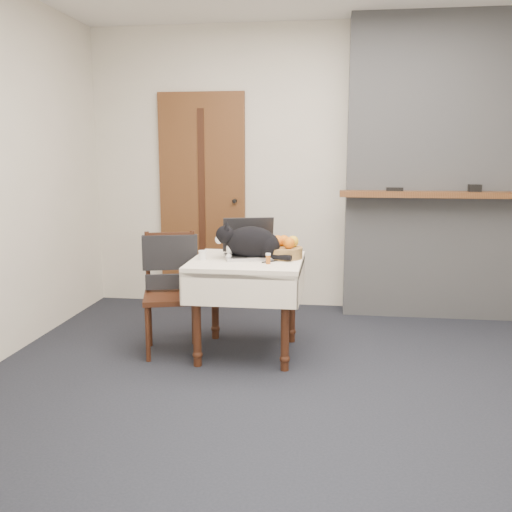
{
  "coord_description": "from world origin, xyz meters",
  "views": [
    {
      "loc": [
        0.04,
        -3.34,
        1.44
      ],
      "look_at": [
        -0.49,
        0.54,
        0.73
      ],
      "focal_mm": 40.0,
      "sensor_mm": 36.0,
      "label": 1
    }
  ],
  "objects_px": {
    "cat": "(252,243)",
    "cream_jar": "(203,255)",
    "side_table": "(247,275)",
    "laptop": "(250,247)",
    "pill_bottle": "(268,258)",
    "chair": "(171,275)",
    "door": "(203,200)",
    "fruit_basket": "(283,249)"
  },
  "relations": [
    {
      "from": "cat",
      "to": "cream_jar",
      "type": "distance_m",
      "value": 0.36
    },
    {
      "from": "side_table",
      "to": "laptop",
      "type": "bearing_deg",
      "value": 85.81
    },
    {
      "from": "cream_jar",
      "to": "pill_bottle",
      "type": "height_order",
      "value": "pill_bottle"
    },
    {
      "from": "side_table",
      "to": "laptop",
      "type": "distance_m",
      "value": 0.21
    },
    {
      "from": "cream_jar",
      "to": "chair",
      "type": "relative_size",
      "value": 0.08
    },
    {
      "from": "door",
      "to": "fruit_basket",
      "type": "distance_m",
      "value": 1.6
    },
    {
      "from": "cream_jar",
      "to": "pill_bottle",
      "type": "bearing_deg",
      "value": -10.85
    },
    {
      "from": "cat",
      "to": "side_table",
      "type": "bearing_deg",
      "value": -167.22
    },
    {
      "from": "side_table",
      "to": "cream_jar",
      "type": "distance_m",
      "value": 0.35
    },
    {
      "from": "pill_bottle",
      "to": "chair",
      "type": "xyz_separation_m",
      "value": [
        -0.74,
        0.19,
        -0.18
      ]
    },
    {
      "from": "side_table",
      "to": "cat",
      "type": "distance_m",
      "value": 0.23
    },
    {
      "from": "door",
      "to": "chair",
      "type": "xyz_separation_m",
      "value": [
        0.07,
        -1.36,
        -0.44
      ]
    },
    {
      "from": "pill_bottle",
      "to": "fruit_basket",
      "type": "xyz_separation_m",
      "value": [
        0.08,
        0.24,
        0.03
      ]
    },
    {
      "from": "pill_bottle",
      "to": "laptop",
      "type": "bearing_deg",
      "value": 122.19
    },
    {
      "from": "fruit_basket",
      "to": "pill_bottle",
      "type": "bearing_deg",
      "value": -108.54
    },
    {
      "from": "cat",
      "to": "pill_bottle",
      "type": "bearing_deg",
      "value": -58.5
    },
    {
      "from": "cream_jar",
      "to": "pill_bottle",
      "type": "relative_size",
      "value": 0.89
    },
    {
      "from": "side_table",
      "to": "pill_bottle",
      "type": "height_order",
      "value": "pill_bottle"
    },
    {
      "from": "pill_bottle",
      "to": "fruit_basket",
      "type": "bearing_deg",
      "value": 71.46
    },
    {
      "from": "side_table",
      "to": "fruit_basket",
      "type": "bearing_deg",
      "value": 18.12
    },
    {
      "from": "fruit_basket",
      "to": "side_table",
      "type": "bearing_deg",
      "value": -161.88
    },
    {
      "from": "cat",
      "to": "fruit_basket",
      "type": "bearing_deg",
      "value": 11.94
    },
    {
      "from": "chair",
      "to": "cat",
      "type": "bearing_deg",
      "value": -17.31
    },
    {
      "from": "pill_bottle",
      "to": "side_table",
      "type": "bearing_deg",
      "value": 136.48
    },
    {
      "from": "door",
      "to": "cream_jar",
      "type": "distance_m",
      "value": 1.52
    },
    {
      "from": "laptop",
      "to": "fruit_basket",
      "type": "distance_m",
      "value": 0.24
    },
    {
      "from": "laptop",
      "to": "cat",
      "type": "relative_size",
      "value": 0.81
    },
    {
      "from": "cat",
      "to": "pill_bottle",
      "type": "xyz_separation_m",
      "value": [
        0.13,
        -0.17,
        -0.08
      ]
    },
    {
      "from": "cat",
      "to": "cream_jar",
      "type": "relative_size",
      "value": 8.46
    },
    {
      "from": "chair",
      "to": "laptop",
      "type": "bearing_deg",
      "value": -9.06
    },
    {
      "from": "door",
      "to": "laptop",
      "type": "distance_m",
      "value": 1.46
    },
    {
      "from": "laptop",
      "to": "cat",
      "type": "bearing_deg",
      "value": -87.61
    },
    {
      "from": "cat",
      "to": "pill_bottle",
      "type": "relative_size",
      "value": 7.52
    },
    {
      "from": "fruit_basket",
      "to": "cream_jar",
      "type": "bearing_deg",
      "value": -164.78
    },
    {
      "from": "door",
      "to": "fruit_basket",
      "type": "xyz_separation_m",
      "value": [
        0.89,
        -1.3,
        -0.24
      ]
    },
    {
      "from": "cat",
      "to": "fruit_basket",
      "type": "height_order",
      "value": "cat"
    },
    {
      "from": "side_table",
      "to": "cat",
      "type": "xyz_separation_m",
      "value": [
        0.04,
        0.01,
        0.23
      ]
    },
    {
      "from": "laptop",
      "to": "pill_bottle",
      "type": "height_order",
      "value": "laptop"
    },
    {
      "from": "side_table",
      "to": "fruit_basket",
      "type": "distance_m",
      "value": 0.32
    },
    {
      "from": "pill_bottle",
      "to": "cat",
      "type": "bearing_deg",
      "value": 127.56
    },
    {
      "from": "door",
      "to": "cat",
      "type": "xyz_separation_m",
      "value": [
        0.68,
        -1.37,
        -0.19
      ]
    },
    {
      "from": "laptop",
      "to": "cat",
      "type": "xyz_separation_m",
      "value": [
        0.03,
        -0.08,
        0.05
      ]
    }
  ]
}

